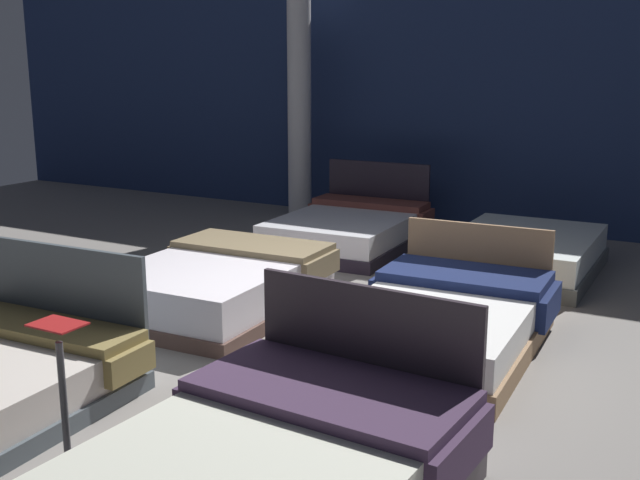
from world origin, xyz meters
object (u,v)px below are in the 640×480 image
object	(u,v)px
bed_1	(270,476)
bed_4	(349,230)
bed_2	(219,285)
support_pillar	(299,99)
bed_5	(523,254)
bed_3	(444,321)
price_sign	(65,422)

from	to	relation	value
bed_1	bed_4	distance (m)	5.94
bed_2	support_pillar	size ratio (longest dim) A/B	0.60
bed_4	bed_5	bearing A→B (deg)	-5.83
bed_4	support_pillar	xyz separation A→B (m)	(-1.49, 1.33, 1.52)
bed_1	bed_2	size ratio (longest dim) A/B	1.07
bed_3	bed_5	bearing A→B (deg)	87.86
bed_3	bed_2	bearing A→B (deg)	179.38
bed_1	bed_4	xyz separation A→B (m)	(-2.33, 5.46, -0.03)
bed_3	price_sign	xyz separation A→B (m)	(-1.11, -2.96, 0.12)
bed_5	support_pillar	xyz separation A→B (m)	(-3.71, 1.46, 1.53)
bed_3	price_sign	size ratio (longest dim) A/B	2.40
bed_3	price_sign	world-z (taller)	price_sign
bed_4	price_sign	size ratio (longest dim) A/B	2.31
bed_1	bed_3	distance (m)	2.75
support_pillar	bed_5	bearing A→B (deg)	-21.50
bed_3	price_sign	bearing A→B (deg)	-113.37
price_sign	support_pillar	bearing A→B (deg)	110.58
bed_2	bed_4	xyz separation A→B (m)	(-0.05, 2.79, -0.02)
bed_1	price_sign	bearing A→B (deg)	-166.98
bed_4	support_pillar	distance (m)	2.52
bed_1	bed_3	world-z (taller)	bed_1
bed_4	bed_1	bearing A→B (deg)	-69.29
bed_2	support_pillar	xyz separation A→B (m)	(-1.55, 4.13, 1.51)
bed_1	support_pillar	bearing A→B (deg)	122.35
bed_2	bed_4	world-z (taller)	bed_4
bed_3	bed_5	xyz separation A→B (m)	(-0.03, 2.58, -0.01)
bed_3	bed_1	bearing A→B (deg)	-90.99
bed_1	bed_2	world-z (taller)	bed_1
price_sign	bed_5	bearing A→B (deg)	78.94
bed_1	bed_3	xyz separation A→B (m)	(-0.09, 2.75, -0.02)
bed_3	bed_5	world-z (taller)	bed_3
bed_3	bed_4	world-z (taller)	bed_4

